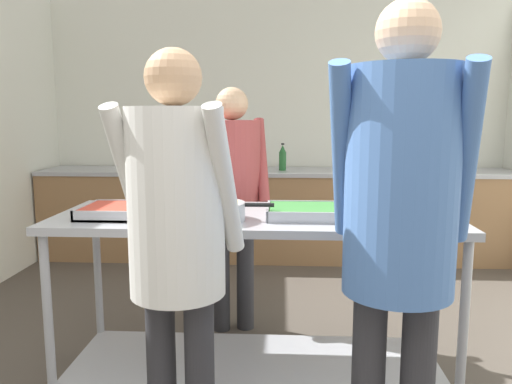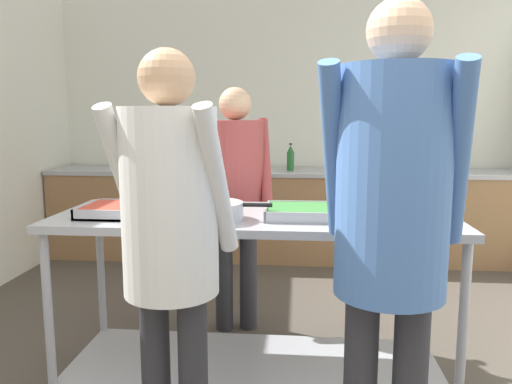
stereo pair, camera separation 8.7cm
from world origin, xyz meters
name	(u,v)px [view 1 (the left image)]	position (x,y,z in m)	size (l,w,h in m)	color
wall_rear	(276,127)	(0.00, 4.25, 1.32)	(4.87, 0.06, 2.65)	silver
back_counter	(275,214)	(0.00, 3.88, 0.45)	(4.71, 0.65, 0.90)	olive
serving_counter	(255,271)	(-0.07, 1.40, 0.63)	(2.03, 0.74, 0.94)	#9EA0A8
serving_tray_roast	(124,211)	(-0.73, 1.32, 0.96)	(0.41, 0.34, 0.05)	#9EA0A8
sauce_pan	(213,211)	(-0.26, 1.23, 0.99)	(0.45, 0.31, 0.09)	#9EA0A8
serving_tray_vegetables	(317,212)	(0.24, 1.34, 0.96)	(0.49, 0.34, 0.05)	#9EA0A8
plate_stack	(399,212)	(0.66, 1.37, 0.96)	(0.27, 0.27, 0.05)	white
guest_serving_left	(177,224)	(-0.32, 0.70, 1.04)	(0.51, 0.40, 1.68)	#2D2D33
guest_serving_right	(400,210)	(0.47, 0.57, 1.12)	(0.53, 0.44, 1.81)	#2D2D33
cook_behind_counter	(233,184)	(-0.26, 2.11, 1.00)	(0.51, 0.40, 1.62)	#2D2D33
water_bottle	(283,158)	(0.07, 3.83, 1.03)	(0.07, 0.07, 0.27)	#23602D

